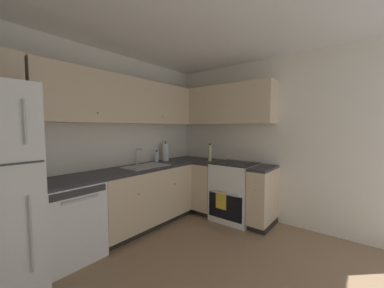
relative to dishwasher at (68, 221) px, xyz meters
name	(u,v)px	position (x,y,z in m)	size (l,w,h in m)	color
ground_plane	(213,287)	(0.62, -1.49, -0.43)	(3.55, 3.58, 0.02)	#937556
wall_back	(103,142)	(0.62, 0.33, 0.82)	(3.65, 0.05, 2.49)	silver
wall_right	(279,141)	(2.42, -1.49, 0.82)	(0.05, 3.68, 2.49)	silver
dishwasher	(68,221)	(0.00, 0.00, 0.00)	(0.60, 0.63, 0.85)	white
lower_cabinets_back	(144,197)	(1.05, 0.00, 0.00)	(1.49, 0.62, 0.85)	beige
countertop_back	(143,168)	(1.05, 0.00, 0.44)	(2.69, 0.60, 0.04)	#2D2D33
lower_cabinets_right	(232,192)	(2.10, -0.88, 0.00)	(0.62, 1.22, 0.85)	beige
countertop_right	(232,165)	(2.09, -0.88, 0.44)	(0.60, 1.22, 0.03)	#2D2D33
oven_range	(235,191)	(2.11, -0.93, 0.02)	(0.68, 0.62, 1.03)	white
upper_cabinets_back	(127,101)	(0.89, 0.14, 1.39)	(2.37, 0.34, 0.63)	beige
upper_cabinets_right	(221,105)	(2.23, -0.58, 1.39)	(0.32, 1.77, 0.63)	beige
sink	(146,169)	(1.08, -0.03, 0.42)	(0.64, 0.40, 0.10)	#B7B7BC
faucet	(137,155)	(1.08, 0.18, 0.60)	(0.07, 0.16, 0.25)	silver
soap_bottle	(157,157)	(1.47, 0.18, 0.54)	(0.07, 0.07, 0.20)	silver
paper_towel_roll	(165,152)	(1.66, 0.16, 0.60)	(0.11, 0.11, 0.35)	white
oil_bottle	(210,153)	(2.09, -0.46, 0.60)	(0.06, 0.06, 0.30)	beige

